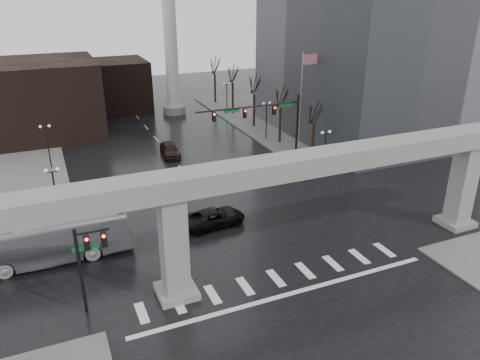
{
  "coord_description": "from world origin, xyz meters",
  "views": [
    {
      "loc": [
        -13.39,
        -25.61,
        19.39
      ],
      "look_at": [
        0.54,
        6.72,
        4.5
      ],
      "focal_mm": 35.0,
      "sensor_mm": 36.0,
      "label": 1
    }
  ],
  "objects": [
    {
      "name": "signal_left_pole",
      "position": [
        -12.25,
        0.5,
        4.07
      ],
      "size": [
        2.3,
        0.3,
        6.0
      ],
      "color": "black",
      "rests_on": "ground"
    },
    {
      "name": "city_bus",
      "position": [
        -15.08,
        7.93,
        1.84
      ],
      "size": [
        13.23,
        3.18,
        3.68
      ],
      "primitive_type": "imported",
      "rotation": [
        0.0,
        0.0,
        1.56
      ],
      "color": "#A8A8AC",
      "rests_on": "ground"
    },
    {
      "name": "tree_right_4",
      "position": [
        14.53,
        50.02,
        3.04
      ],
      "size": [
        1.12,
        1.69,
        8.19
      ],
      "color": "black",
      "rests_on": "ground"
    },
    {
      "name": "lamp_right_0",
      "position": [
        13.5,
        14.0,
        3.47
      ],
      "size": [
        1.22,
        0.32,
        5.11
      ],
      "color": "black",
      "rests_on": "ground"
    },
    {
      "name": "smokestack",
      "position": [
        6.0,
        46.0,
        13.35
      ],
      "size": [
        3.6,
        3.6,
        30.0
      ],
      "color": "silver",
      "rests_on": "ground"
    },
    {
      "name": "elevated_guideway",
      "position": [
        1.26,
        0.0,
        6.88
      ],
      "size": [
        48.0,
        2.6,
        8.7
      ],
      "color": "gray",
      "rests_on": "ground"
    },
    {
      "name": "building_far_mid",
      "position": [
        -2.0,
        52.0,
        4.0
      ],
      "size": [
        10.0,
        10.0,
        8.0
      ],
      "primitive_type": "cube",
      "color": "black",
      "rests_on": "ground"
    },
    {
      "name": "lamp_right_2",
      "position": [
        13.5,
        42.0,
        3.47
      ],
      "size": [
        1.22,
        0.32,
        5.11
      ],
      "color": "black",
      "rests_on": "ground"
    },
    {
      "name": "flagpole_assembly",
      "position": [
        15.29,
        22.0,
        7.53
      ],
      "size": [
        2.06,
        0.12,
        12.0
      ],
      "color": "silver",
      "rests_on": "ground"
    },
    {
      "name": "lamp_left_1",
      "position": [
        -13.5,
        28.0,
        3.47
      ],
      "size": [
        1.22,
        0.32,
        5.11
      ],
      "color": "black",
      "rests_on": "ground"
    },
    {
      "name": "tree_right_3",
      "position": [
        14.53,
        42.02,
        2.98
      ],
      "size": [
        1.11,
        1.66,
        8.02
      ],
      "color": "black",
      "rests_on": "ground"
    },
    {
      "name": "sidewalk_ne",
      "position": [
        26.0,
        36.0,
        0.07
      ],
      "size": [
        28.0,
        36.0,
        0.15
      ],
      "primitive_type": "cube",
      "color": "slate",
      "rests_on": "ground"
    },
    {
      "name": "signal_mast_arm",
      "position": [
        8.99,
        18.8,
        5.83
      ],
      "size": [
        12.12,
        0.43,
        8.0
      ],
      "color": "black",
      "rests_on": "ground"
    },
    {
      "name": "tree_right_1",
      "position": [
        14.53,
        26.02,
        2.85
      ],
      "size": [
        1.09,
        1.61,
        7.67
      ],
      "color": "black",
      "rests_on": "ground"
    },
    {
      "name": "lamp_left_2",
      "position": [
        -13.5,
        42.0,
        3.47
      ],
      "size": [
        1.22,
        0.32,
        5.11
      ],
      "color": "black",
      "rests_on": "ground"
    },
    {
      "name": "tree_right_0",
      "position": [
        14.53,
        18.02,
        2.79
      ],
      "size": [
        1.09,
        1.58,
        7.5
      ],
      "color": "black",
      "rests_on": "ground"
    },
    {
      "name": "building_far_left",
      "position": [
        -14.0,
        42.0,
        5.0
      ],
      "size": [
        16.0,
        14.0,
        10.0
      ],
      "primitive_type": "cube",
      "color": "black",
      "rests_on": "ground"
    },
    {
      "name": "tree_right_2",
      "position": [
        14.53,
        34.02,
        2.91
      ],
      "size": [
        1.1,
        1.63,
        7.85
      ],
      "color": "black",
      "rests_on": "ground"
    },
    {
      "name": "pickup_truck",
      "position": [
        -1.31,
        8.12,
        0.76
      ],
      "size": [
        5.69,
        2.99,
        1.53
      ],
      "primitive_type": "imported",
      "rotation": [
        0.0,
        0.0,
        1.66
      ],
      "color": "black",
      "rests_on": "ground"
    },
    {
      "name": "lamp_right_1",
      "position": [
        13.5,
        28.0,
        3.47
      ],
      "size": [
        1.22,
        0.32,
        5.11
      ],
      "color": "black",
      "rests_on": "ground"
    },
    {
      "name": "ground",
      "position": [
        0.0,
        0.0,
        0.0
      ],
      "size": [
        160.0,
        160.0,
        0.0
      ],
      "primitive_type": "plane",
      "color": "black",
      "rests_on": "ground"
    },
    {
      "name": "lamp_left_0",
      "position": [
        -13.5,
        14.0,
        3.47
      ],
      "size": [
        1.22,
        0.32,
        5.11
      ],
      "color": "black",
      "rests_on": "ground"
    },
    {
      "name": "far_car",
      "position": [
        -0.07,
        26.69,
        0.82
      ],
      "size": [
        2.3,
        4.96,
        1.65
      ],
      "primitive_type": "imported",
      "rotation": [
        0.0,
        0.0,
        -0.07
      ],
      "color": "black",
      "rests_on": "ground"
    }
  ]
}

